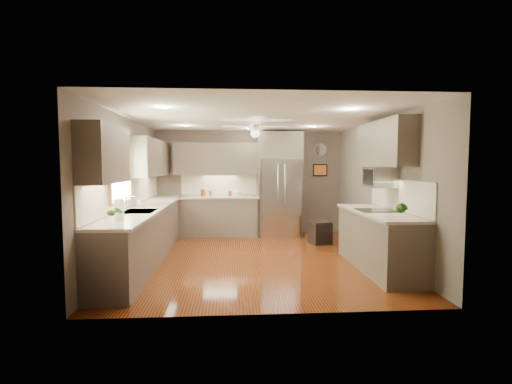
{
  "coord_description": "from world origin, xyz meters",
  "views": [
    {
      "loc": [
        -0.44,
        -6.55,
        1.69
      ],
      "look_at": [
        0.04,
        0.6,
        1.16
      ],
      "focal_mm": 26.0,
      "sensor_mm": 36.0,
      "label": 1
    }
  ],
  "objects": [
    {
      "name": "right_run",
      "position": [
        1.93,
        -0.8,
        0.48
      ],
      "size": [
        0.7,
        2.2,
        1.45
      ],
      "color": "brown",
      "rests_on": "ground"
    },
    {
      "name": "wall_back",
      "position": [
        0.0,
        2.5,
        1.25
      ],
      "size": [
        4.5,
        0.0,
        4.5
      ],
      "primitive_type": "plane",
      "rotation": [
        1.57,
        0.0,
        0.0
      ],
      "color": "brown",
      "rests_on": "ground"
    },
    {
      "name": "left_run",
      "position": [
        -1.95,
        0.15,
        0.48
      ],
      "size": [
        0.65,
        4.7,
        1.45
      ],
      "color": "brown",
      "rests_on": "ground"
    },
    {
      "name": "wall_right",
      "position": [
        2.25,
        0.0,
        1.25
      ],
      "size": [
        0.0,
        5.0,
        5.0
      ],
      "primitive_type": "plane",
      "rotation": [
        1.57,
        0.0,
        -1.57
      ],
      "color": "brown",
      "rests_on": "ground"
    },
    {
      "name": "recessed_lights",
      "position": [
        -0.04,
        0.4,
        2.49
      ],
      "size": [
        2.84,
        3.14,
        0.01
      ],
      "color": "white",
      "rests_on": "ceiling"
    },
    {
      "name": "bowl",
      "position": [
        -0.33,
        2.2,
        0.97
      ],
      "size": [
        0.29,
        0.29,
        0.06
      ],
      "primitive_type": "imported",
      "rotation": [
        0.0,
        0.0,
        0.23
      ],
      "color": "beige",
      "rests_on": "back_run"
    },
    {
      "name": "floor",
      "position": [
        0.0,
        0.0,
        0.0
      ],
      "size": [
        5.0,
        5.0,
        0.0
      ],
      "primitive_type": "plane",
      "color": "#4B120A",
      "rests_on": "ground"
    },
    {
      "name": "canister_c",
      "position": [
        -0.83,
        2.19,
        1.03
      ],
      "size": [
        0.15,
        0.15,
        0.19
      ],
      "primitive_type": "cylinder",
      "rotation": [
        0.0,
        0.0,
        -0.41
      ],
      "color": "beige",
      "rests_on": "back_run"
    },
    {
      "name": "stool",
      "position": [
        1.45,
        1.16,
        0.24
      ],
      "size": [
        0.48,
        0.48,
        0.47
      ],
      "color": "black",
      "rests_on": "ground"
    },
    {
      "name": "wall_left",
      "position": [
        -2.25,
        0.0,
        1.25
      ],
      "size": [
        0.0,
        5.0,
        5.0
      ],
      "primitive_type": "plane",
      "rotation": [
        1.57,
        0.0,
        1.57
      ],
      "color": "brown",
      "rests_on": "ground"
    },
    {
      "name": "canister_d",
      "position": [
        -0.47,
        2.21,
        1.0
      ],
      "size": [
        0.1,
        0.1,
        0.13
      ],
      "primitive_type": "cylinder",
      "rotation": [
        0.0,
        0.0,
        0.08
      ],
      "color": "maroon",
      "rests_on": "back_run"
    },
    {
      "name": "sink",
      "position": [
        -1.93,
        -0.5,
        0.91
      ],
      "size": [
        0.5,
        0.7,
        0.32
      ],
      "color": "silver",
      "rests_on": "left_run"
    },
    {
      "name": "back_run",
      "position": [
        -0.72,
        2.2,
        0.48
      ],
      "size": [
        1.85,
        0.65,
        1.45
      ],
      "color": "brown",
      "rests_on": "ground"
    },
    {
      "name": "canister_b",
      "position": [
        -0.94,
        2.22,
        1.01
      ],
      "size": [
        0.09,
        0.09,
        0.13
      ],
      "primitive_type": "cylinder",
      "rotation": [
        0.0,
        0.0,
        -0.11
      ],
      "color": "silver",
      "rests_on": "back_run"
    },
    {
      "name": "canister_a",
      "position": [
        -1.11,
        2.23,
        1.02
      ],
      "size": [
        0.13,
        0.13,
        0.17
      ],
      "primitive_type": "cylinder",
      "rotation": [
        0.0,
        0.0,
        -0.38
      ],
      "color": "maroon",
      "rests_on": "back_run"
    },
    {
      "name": "wall_front",
      "position": [
        0.0,
        -2.5,
        1.25
      ],
      "size": [
        4.5,
        0.0,
        4.5
      ],
      "primitive_type": "plane",
      "rotation": [
        -1.57,
        0.0,
        0.0
      ],
      "color": "brown",
      "rests_on": "ground"
    },
    {
      "name": "microwave",
      "position": [
        2.03,
        -0.55,
        1.48
      ],
      "size": [
        0.43,
        0.55,
        0.34
      ],
      "color": "silver",
      "rests_on": "wall_right"
    },
    {
      "name": "uppers",
      "position": [
        -0.74,
        0.71,
        1.87
      ],
      "size": [
        4.5,
        4.7,
        0.95
      ],
      "color": "brown",
      "rests_on": "wall_left"
    },
    {
      "name": "ceiling",
      "position": [
        0.0,
        0.0,
        2.5
      ],
      "size": [
        5.0,
        5.0,
        0.0
      ],
      "primitive_type": "plane",
      "rotation": [
        3.14,
        0.0,
        0.0
      ],
      "color": "white",
      "rests_on": "ground"
    },
    {
      "name": "soap_bottle",
      "position": [
        -2.05,
        0.08,
        1.03
      ],
      "size": [
        0.08,
        0.08,
        0.18
      ],
      "primitive_type": "imported",
      "rotation": [
        0.0,
        0.0,
        -0.03
      ],
      "color": "white",
      "rests_on": "left_run"
    },
    {
      "name": "window",
      "position": [
        -2.22,
        -0.5,
        1.55
      ],
      "size": [
        0.05,
        1.12,
        0.92
      ],
      "color": "#BFF2B2",
      "rests_on": "wall_left"
    },
    {
      "name": "paper_towel",
      "position": [
        -1.95,
        -1.5,
        1.08
      ],
      "size": [
        0.13,
        0.13,
        0.32
      ],
      "color": "white",
      "rests_on": "left_run"
    },
    {
      "name": "wall_clock",
      "position": [
        1.75,
        2.48,
        2.05
      ],
      "size": [
        0.3,
        0.03,
        0.3
      ],
      "color": "white",
      "rests_on": "wall_back"
    },
    {
      "name": "framed_print",
      "position": [
        1.75,
        2.48,
        1.55
      ],
      "size": [
        0.36,
        0.03,
        0.3
      ],
      "color": "black",
      "rests_on": "wall_back"
    },
    {
      "name": "potted_plant_left",
      "position": [
        -1.93,
        -1.7,
        1.08
      ],
      "size": [
        0.17,
        0.14,
        0.28
      ],
      "primitive_type": "imported",
      "rotation": [
        0.0,
        0.0,
        -0.32
      ],
      "color": "#265518",
      "rests_on": "left_run"
    },
    {
      "name": "potted_plant_right",
      "position": [
        1.9,
        -1.66,
        1.09
      ],
      "size": [
        0.21,
        0.19,
        0.3
      ],
      "primitive_type": "imported",
      "rotation": [
        0.0,
        0.0,
        -0.42
      ],
      "color": "#265518",
      "rests_on": "right_run"
    },
    {
      "name": "refrigerator",
      "position": [
        0.7,
        2.16,
        1.19
      ],
      "size": [
        1.06,
        0.75,
        2.45
      ],
      "color": "silver",
      "rests_on": "ground"
    },
    {
      "name": "ceiling_fan",
      "position": [
        -0.0,
        0.3,
        2.33
      ],
      "size": [
        1.18,
        1.18,
        0.32
      ],
      "color": "white",
      "rests_on": "ceiling"
    }
  ]
}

